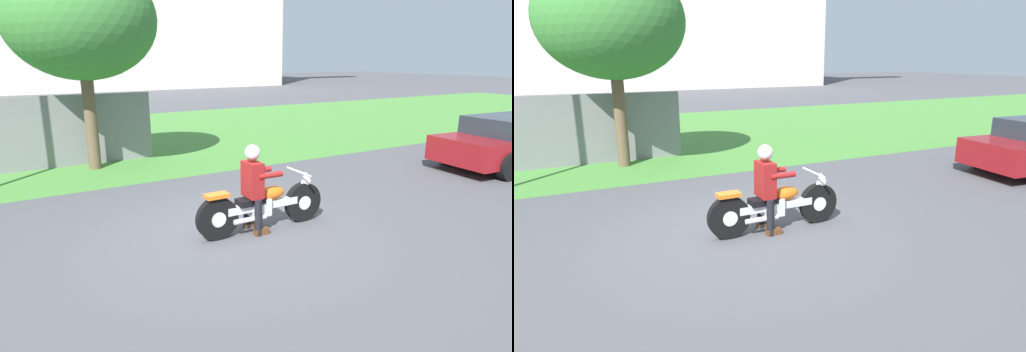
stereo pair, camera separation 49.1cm
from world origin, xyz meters
TOP-DOWN VIEW (x-y plane):
  - ground at (0.00, 0.00)m, footprint 120.00×120.00m
  - grass_verge at (0.00, 9.47)m, footprint 60.00×12.00m
  - motorcycle_lead at (0.49, -0.15)m, footprint 2.26×0.66m
  - rider_lead at (0.32, -0.15)m, footprint 0.55×0.48m
  - tree_roadside at (-1.06, 5.39)m, footprint 3.45×3.45m
  - fence_segment at (-2.92, 5.98)m, footprint 7.00×0.06m

SIDE VIEW (x-z plane):
  - ground at x=0.00m, z-range 0.00..0.00m
  - grass_verge at x=0.00m, z-range 0.00..0.01m
  - motorcycle_lead at x=0.49m, z-range -0.04..0.85m
  - rider_lead at x=0.32m, z-range 0.12..1.54m
  - fence_segment at x=-2.92m, z-range 0.00..1.80m
  - tree_roadside at x=-1.06m, z-range 1.06..5.99m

